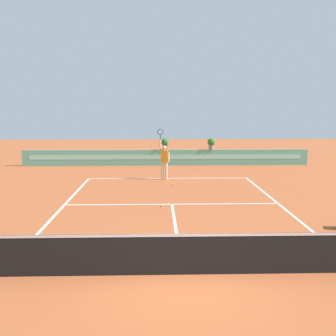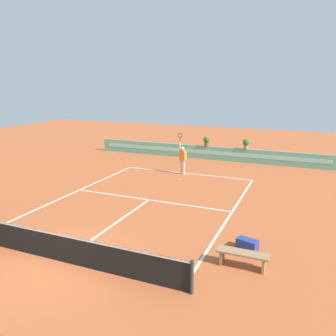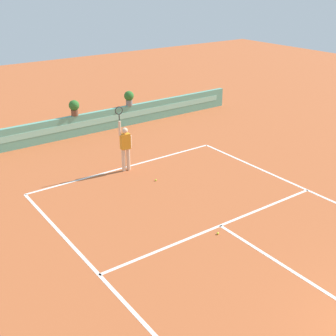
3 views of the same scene
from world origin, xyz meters
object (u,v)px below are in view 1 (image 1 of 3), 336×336
at_px(tennis_ball_mid_court, 162,206).
at_px(potted_plant_right, 211,143).
at_px(tennis_ball_near_baseline, 173,184).
at_px(potted_plant_centre, 165,143).
at_px(tennis_player, 164,159).

relative_size(tennis_ball_mid_court, potted_plant_right, 0.09).
distance_m(tennis_ball_near_baseline, potted_plant_centre, 6.39).
bearing_deg(tennis_ball_near_baseline, tennis_player, 105.16).
xyz_separation_m(tennis_ball_near_baseline, potted_plant_centre, (-0.26, 6.23, 1.38)).
bearing_deg(tennis_ball_mid_court, potted_plant_right, 72.53).
xyz_separation_m(tennis_ball_near_baseline, tennis_ball_mid_court, (-0.58, -4.08, 0.00)).
height_order(tennis_ball_near_baseline, tennis_ball_mid_court, same).
xyz_separation_m(tennis_player, tennis_ball_near_baseline, (0.40, -1.46, -1.02)).
xyz_separation_m(tennis_player, tennis_ball_mid_court, (-0.18, -5.54, -1.02)).
bearing_deg(tennis_ball_near_baseline, potted_plant_right, 66.85).
bearing_deg(tennis_ball_mid_court, potted_plant_centre, 88.21).
relative_size(tennis_player, potted_plant_centre, 3.57).
relative_size(tennis_ball_near_baseline, tennis_ball_mid_court, 1.00).
relative_size(tennis_player, tennis_ball_near_baseline, 38.01).
bearing_deg(potted_plant_right, tennis_ball_near_baseline, -113.15).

